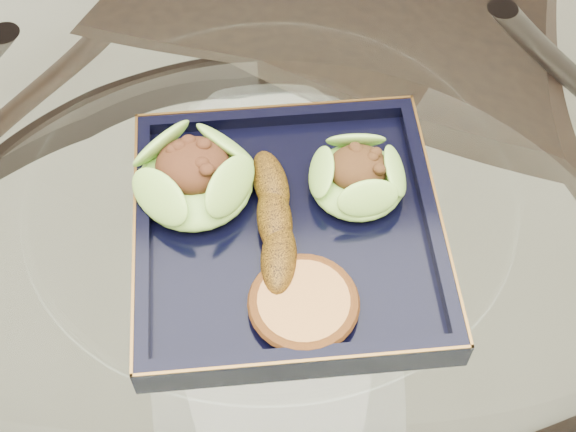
{
  "coord_description": "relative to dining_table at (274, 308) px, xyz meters",
  "views": [
    {
      "loc": [
        -0.01,
        -0.41,
        1.37
      ],
      "look_at": [
        0.01,
        -0.02,
        0.8
      ],
      "focal_mm": 50.0,
      "sensor_mm": 36.0,
      "label": 1
    }
  ],
  "objects": [
    {
      "name": "dining_table",
      "position": [
        0.0,
        0.0,
        0.0
      ],
      "size": [
        1.13,
        1.13,
        0.77
      ],
      "color": "white",
      "rests_on": "ground"
    },
    {
      "name": "navy_plate",
      "position": [
        0.01,
        -0.02,
        0.17
      ],
      "size": [
        0.28,
        0.28,
        0.02
      ],
      "primitive_type": "cube",
      "rotation": [
        0.0,
        0.0,
        0.02
      ],
      "color": "black",
      "rests_on": "dining_table"
    },
    {
      "name": "lettuce_wrap_left",
      "position": [
        -0.07,
        0.03,
        0.2
      ],
      "size": [
        0.14,
        0.14,
        0.04
      ],
      "primitive_type": "ellipsoid",
      "rotation": [
        0.0,
        0.0,
        0.42
      ],
      "color": "#76AE32",
      "rests_on": "navy_plate"
    },
    {
      "name": "roasted_plantain",
      "position": [
        0.0,
        -0.02,
        0.2
      ],
      "size": [
        0.04,
        0.15,
        0.03
      ],
      "primitive_type": "ellipsoid",
      "rotation": [
        0.0,
        0.0,
        1.6
      ],
      "color": "#643F0A",
      "rests_on": "navy_plate"
    },
    {
      "name": "lettuce_wrap_right",
      "position": [
        0.08,
        0.02,
        0.2
      ],
      "size": [
        0.11,
        0.11,
        0.03
      ],
      "primitive_type": "ellipsoid",
      "rotation": [
        0.0,
        0.0,
        -0.4
      ],
      "color": "#75AD32",
      "rests_on": "navy_plate"
    },
    {
      "name": "crumb_patty",
      "position": [
        0.02,
        -0.1,
        0.19
      ],
      "size": [
        0.1,
        0.1,
        0.02
      ],
      "primitive_type": "cylinder",
      "rotation": [
        0.0,
        0.0,
        0.35
      ],
      "color": "#B9803D",
      "rests_on": "navy_plate"
    }
  ]
}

